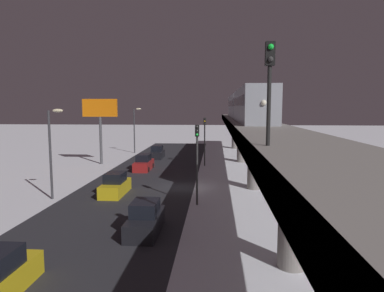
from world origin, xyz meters
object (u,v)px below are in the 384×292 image
rail_signal (270,75)px  traffic_light_mid (205,134)px  subway_train (244,105)px  sedan_yellow (115,186)px  sedan_black (157,153)px  traffic_light_near (197,153)px  commercial_billboard (100,114)px  sedan_black_2 (145,220)px  sedan_red (144,164)px

rail_signal → traffic_light_mid: bearing=-83.7°
subway_train → sedan_yellow: subway_train is taller
sedan_black → sedan_yellow: 22.20m
subway_train → traffic_light_near: size_ratio=5.76×
sedan_black → rail_signal: bearing=106.0°
commercial_billboard → sedan_black_2: bearing=114.1°
rail_signal → sedan_yellow: size_ratio=0.88×
sedan_yellow → sedan_black_2: (-4.60, 9.13, 0.00)m
sedan_red → traffic_light_near: (-7.50, 15.17, 3.41)m
sedan_red → commercial_billboard: commercial_billboard is taller
traffic_light_near → sedan_black: bearing=-73.4°
sedan_black_2 → commercial_billboard: 28.54m
sedan_black → commercial_billboard: size_ratio=0.47×
sedan_black → traffic_light_near: traffic_light_near is taller
sedan_red → traffic_light_near: bearing=116.3°
sedan_red → sedan_black_2: 21.89m
sedan_yellow → traffic_light_mid: (-7.50, -15.70, 3.40)m
sedan_black → traffic_light_near: size_ratio=0.65×
sedan_black_2 → sedan_red: bearing=102.1°
sedan_black_2 → traffic_light_near: size_ratio=0.71×
sedan_black → traffic_light_near: 26.42m
subway_train → rail_signal: bearing=87.0°
sedan_yellow → traffic_light_mid: size_ratio=0.71×
subway_train → commercial_billboard: bearing=-0.4°
traffic_light_mid → commercial_billboard: bearing=-2.6°
sedan_yellow → commercial_billboard: 18.68m
subway_train → traffic_light_mid: 6.49m
sedan_black → traffic_light_near: bearing=106.6°
rail_signal → traffic_light_mid: rail_signal is taller
rail_signal → sedan_red: rail_signal is taller
sedan_yellow → traffic_light_near: (-7.50, 2.90, 3.40)m
sedan_yellow → sedan_black_2: bearing=116.7°
sedan_red → traffic_light_mid: (-7.50, -3.43, 3.41)m
subway_train → traffic_light_mid: size_ratio=5.76×
sedan_black → sedan_yellow: bearing=90.0°
sedan_red → commercial_billboard: size_ratio=0.53×
subway_train → sedan_black_2: bearing=72.3°
rail_signal → traffic_light_near: (3.50, -13.17, -4.79)m
commercial_billboard → sedan_red: bearing=149.0°
subway_train → commercial_billboard: subway_train is taller
rail_signal → sedan_black: rail_signal is taller
sedan_yellow → sedan_black_2: 10.23m
commercial_billboard → sedan_yellow: bearing=112.5°
traffic_light_near → traffic_light_mid: 18.60m
sedan_red → sedan_black: 9.93m
sedan_red → sedan_black_2: bearing=102.1°
rail_signal → sedan_black: 40.65m
rail_signal → sedan_black: (11.00, -38.27, -8.19)m
rail_signal → sedan_yellow: (11.00, -16.07, -8.19)m
sedan_red → traffic_light_mid: size_ratio=0.73×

